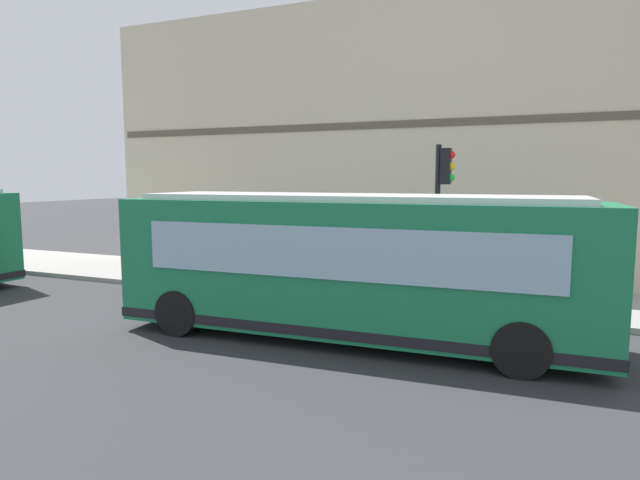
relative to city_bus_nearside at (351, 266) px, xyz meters
name	(u,v)px	position (x,y,z in m)	size (l,w,h in m)	color
ground	(237,324)	(0.01, 2.83, -1.55)	(120.00, 120.00, 0.00)	#2D2D30
sidewalk_curb	(315,285)	(4.65, 2.83, -1.48)	(4.08, 40.00, 0.15)	gray
building_corner	(377,147)	(11.09, 2.83, 3.11)	(8.87, 18.63, 9.33)	beige
city_bus_nearside	(351,266)	(0.00, 0.00, 0.00)	(2.88, 10.12, 3.07)	#197247
traffic_light_near_corner	(442,194)	(3.21, -1.30, 1.45)	(0.32, 0.49, 4.10)	black
fire_hydrant	(375,269)	(5.73, 1.22, -1.04)	(0.35, 0.35, 0.74)	yellow
pedestrian_walking_along_curb	(383,259)	(4.20, 0.53, -0.48)	(0.32, 0.32, 1.62)	silver
pedestrian_near_building_entrance	(168,248)	(3.27, 7.39, -0.38)	(0.32, 0.32, 1.77)	gold
pedestrian_near_hydrant	(544,263)	(4.47, -3.75, -0.35)	(0.32, 0.32, 1.81)	#99994C
pedestrian_by_light_pole	(144,246)	(3.94, 8.94, -0.49)	(0.32, 0.32, 1.60)	gold
newspaper_vending_box	(217,264)	(4.08, 6.09, -0.95)	(0.44, 0.43, 0.90)	#263F99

